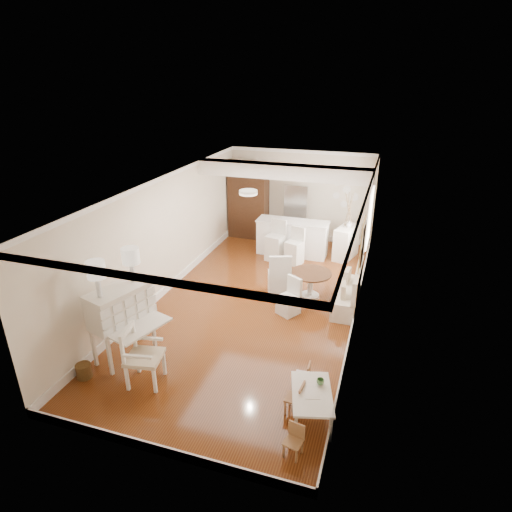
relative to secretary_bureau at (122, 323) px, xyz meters
The scene contains 20 objects.
room 3.68m from the secretary_bureau, 59.75° to the left, with size 9.00×9.04×2.82m.
secretary_bureau is the anchor object (origin of this frame).
gustavian_armchair 0.94m from the secretary_bureau, 35.05° to the right, with size 0.61×0.61×1.06m, color white.
wicker_basket 1.02m from the secretary_bureau, 114.67° to the right, with size 0.26×0.26×0.26m, color brown.
kids_table 3.66m from the secretary_bureau, ahead, with size 0.59×0.99×0.49m, color white.
kids_chair_a 3.38m from the secretary_bureau, ahead, with size 0.27×0.27×0.56m, color #AA764D.
kids_chair_b 3.36m from the secretary_bureau, ahead, with size 0.24×0.24×0.50m, color #AB774E.
kids_chair_c 3.75m from the secretary_bureau, 19.85° to the right, with size 0.24×0.24×0.50m, color #9A6E46.
banquette 4.86m from the secretary_bureau, 40.55° to the left, with size 0.52×1.60×0.98m, color silver.
dining_table 4.37m from the secretary_bureau, 49.44° to the left, with size 0.96×0.96×0.66m, color #4B2B18.
slip_chair_near 3.52m from the secretary_bureau, 44.23° to the left, with size 0.40×0.42×0.84m, color white.
slip_chair_far 3.87m from the secretary_bureau, 57.34° to the left, with size 0.51×0.54×1.08m, color silver.
breakfast_counter 6.04m from the secretary_bureau, 72.64° to the left, with size 2.05×0.65×1.03m, color white.
bar_stool_left 5.42m from the secretary_bureau, 74.57° to the left, with size 0.46×0.46×1.15m, color silver.
bar_stool_right 5.50m from the secretary_bureau, 68.50° to the left, with size 0.42×0.42×1.04m, color white.
pantry_cabinet 6.85m from the secretary_bureau, 89.16° to the left, with size 1.20×0.60×2.30m, color #381E11.
fridge 7.10m from the secretary_bureau, 73.63° to the left, with size 0.75×0.65×1.80m, color silver.
sideboard 6.86m from the secretary_bureau, 61.01° to the left, with size 0.43×0.97×0.92m, color white.
pencil_cup 3.70m from the secretary_bureau, ahead, with size 0.12×0.12×0.09m, color #568F53.
branch_vase 6.90m from the secretary_bureau, 60.81° to the left, with size 0.18×0.18×0.19m, color silver.
Camera 1 is at (2.66, -8.25, 4.90)m, focal length 30.00 mm.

